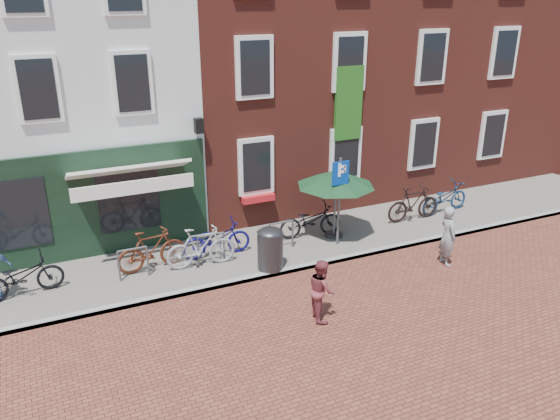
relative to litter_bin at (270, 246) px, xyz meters
name	(u,v)px	position (x,y,z in m)	size (l,w,h in m)	color
ground	(283,275)	(0.22, -0.30, -0.72)	(80.00, 80.00, 0.00)	brown
sidewalk	(293,243)	(1.22, 1.20, -0.67)	(24.00, 3.00, 0.10)	slate
building_stucco	(32,72)	(-4.78, 6.70, 3.78)	(8.00, 8.00, 9.00)	silver
building_brick_mid	(251,45)	(2.22, 6.70, 4.28)	(6.00, 8.00, 10.00)	maroon
building_brick_right	(396,39)	(8.22, 6.70, 4.28)	(6.00, 8.00, 10.00)	maroon
filler_right	(520,46)	(14.72, 6.70, 3.78)	(7.00, 8.00, 9.00)	maroon
litter_bin	(270,246)	(0.00, 0.00, 0.00)	(0.65, 0.65, 1.20)	#2F3032
parking_sign	(340,187)	(2.31, 0.55, 1.07)	(0.50, 0.08, 2.52)	#4C4C4F
parasol	(336,175)	(2.48, 1.07, 1.23)	(2.23, 2.23, 2.10)	#4C4C4F
woman	(448,236)	(4.40, -1.50, 0.09)	(0.59, 0.39, 1.62)	gray
boy	(321,290)	(0.15, -2.44, -0.02)	(0.69, 0.53, 1.41)	brown
bicycle_0	(22,277)	(-5.79, 1.14, -0.13)	(0.65, 1.86, 0.98)	black
bicycle_1	(152,250)	(-2.75, 1.22, -0.08)	(0.51, 1.80, 1.08)	#502212
bicycle_2	(216,239)	(-1.02, 1.27, -0.13)	(0.65, 1.86, 0.98)	#100D59
bicycle_3	(201,247)	(-1.57, 0.85, -0.08)	(0.51, 1.80, 1.08)	#98989A
bicycle_4	(310,221)	(1.85, 1.35, -0.13)	(0.65, 1.86, 0.98)	black
bicycle_5	(413,204)	(5.29, 1.12, -0.08)	(0.51, 1.80, 1.08)	black
bicycle_6	(445,198)	(6.62, 1.25, -0.13)	(0.65, 1.86, 0.98)	navy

